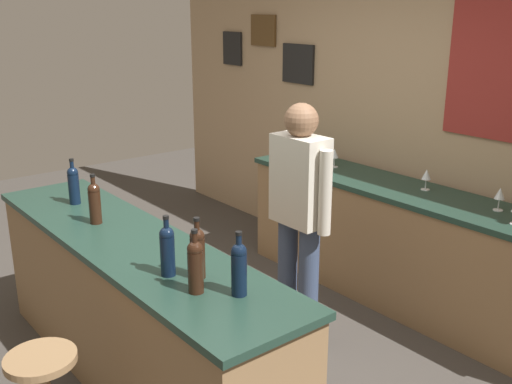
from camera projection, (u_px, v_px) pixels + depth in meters
The scene contains 14 objects.
ground_plane at pixel (194, 356), 3.86m from camera, with size 10.00×10.00×0.00m, color #423D38.
back_wall at pixel (407, 107), 4.65m from camera, with size 6.00×0.09×2.80m.
bar_counter at pixel (134, 312), 3.48m from camera, with size 2.63×0.60×0.92m.
side_counter at pixel (408, 248), 4.42m from camera, with size 2.95×0.56×0.90m.
bartender at pixel (299, 211), 3.75m from camera, with size 0.52×0.21×1.62m.
wine_bottle_a at pixel (74, 184), 3.90m from camera, with size 0.07×0.07×0.31m.
wine_bottle_b at pixel (95, 202), 3.55m from camera, with size 0.07×0.07×0.31m.
wine_bottle_c at pixel (167, 249), 2.86m from camera, with size 0.07×0.07×0.31m.
wine_bottle_d at pixel (198, 251), 2.83m from camera, with size 0.07×0.07×0.31m.
wine_bottle_e at pixel (195, 265), 2.69m from camera, with size 0.07×0.07×0.31m.
wine_bottle_f at pixel (239, 267), 2.66m from camera, with size 0.07×0.07×0.31m.
wine_glass_a at pixel (335, 154), 4.88m from camera, with size 0.07×0.07×0.16m.
wine_glass_b at pixel (426, 175), 4.27m from camera, with size 0.07×0.07×0.16m.
wine_glass_c at pixel (500, 194), 3.84m from camera, with size 0.07×0.07×0.16m.
Camera 1 is at (2.87, -1.80, 2.17)m, focal length 41.86 mm.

